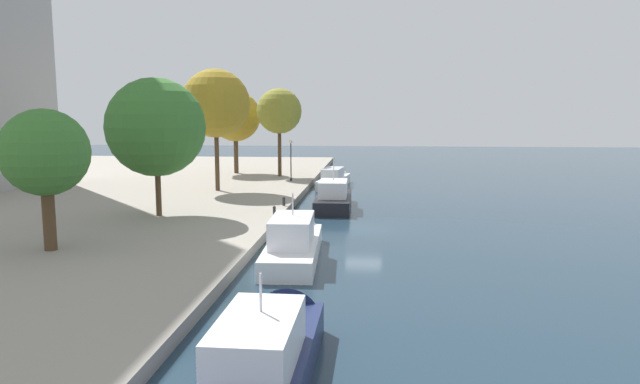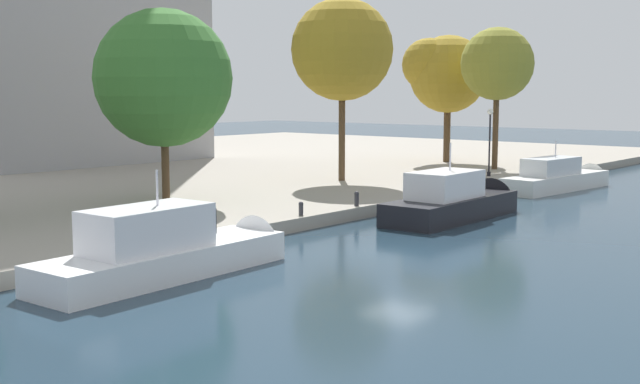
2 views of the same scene
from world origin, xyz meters
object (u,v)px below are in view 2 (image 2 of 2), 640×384
object	(u,v)px
mooring_bollard_0	(357,198)
motor_yacht_3	(560,181)
mooring_bollard_1	(301,208)
lamp_post	(490,135)
tree_2	(344,52)
tree_4	(496,63)
tree_0	(165,79)
tree_1	(441,71)
motor_yacht_2	(457,204)
motor_yacht_1	(176,255)

from	to	relation	value
mooring_bollard_0	motor_yacht_3	bearing A→B (deg)	-9.28
mooring_bollard_1	lamp_post	bearing A→B (deg)	4.86
tree_2	motor_yacht_3	bearing A→B (deg)	-48.86
lamp_post	tree_4	bearing A→B (deg)	24.13
lamp_post	tree_4	distance (m)	7.35
lamp_post	tree_2	bearing A→B (deg)	145.96
mooring_bollard_0	tree_0	distance (m)	11.56
tree_2	tree_4	xyz separation A→B (m)	(13.51, -3.73, -0.34)
lamp_post	tree_0	bearing A→B (deg)	164.28
mooring_bollard_0	tree_1	world-z (taller)	tree_1
motor_yacht_2	mooring_bollard_0	distance (m)	5.12
mooring_bollard_0	lamp_post	world-z (taller)	lamp_post
tree_1	tree_4	world-z (taller)	tree_4
lamp_post	tree_0	xyz separation A→B (m)	(-22.84, 6.43, 3.59)
tree_0	tree_4	xyz separation A→B (m)	(27.64, -4.28, 1.54)
motor_yacht_3	tree_2	distance (m)	16.51
motor_yacht_2	mooring_bollard_1	size ratio (longest dim) A/B	15.43
motor_yacht_2	mooring_bollard_0	bearing A→B (deg)	129.71
tree_4	motor_yacht_3	bearing A→B (deg)	-120.41
tree_1	tree_2	xyz separation A→B (m)	(-16.35, -2.72, 0.75)
tree_4	tree_0	bearing A→B (deg)	171.20
motor_yacht_2	tree_2	distance (m)	15.25
tree_1	mooring_bollard_1	bearing A→B (deg)	-160.40
mooring_bollard_0	tree_0	xyz separation A→B (m)	(-5.34, 8.32, 5.98)
mooring_bollard_0	tree_0	size ratio (longest dim) A/B	0.07
motor_yacht_2	tree_4	distance (m)	21.99
motor_yacht_2	lamp_post	xyz separation A→B (m)	(14.16, 5.76, 2.73)
tree_1	mooring_bollard_0	bearing A→B (deg)	-157.33
lamp_post	tree_1	world-z (taller)	tree_1
motor_yacht_3	tree_1	distance (m)	16.94
mooring_bollard_1	tree_0	world-z (taller)	tree_0
motor_yacht_3	tree_1	size ratio (longest dim) A/B	1.06
motor_yacht_1	tree_4	xyz separation A→B (m)	(36.36, 6.83, 7.87)
mooring_bollard_1	tree_4	world-z (taller)	tree_4
tree_2	motor_yacht_2	bearing A→B (deg)	-115.07
lamp_post	tree_2	size ratio (longest dim) A/B	0.39
tree_1	tree_4	xyz separation A→B (m)	(-2.85, -6.46, 0.41)
mooring_bollard_1	tree_1	size ratio (longest dim) A/B	0.06
motor_yacht_2	motor_yacht_3	distance (m)	14.87
motor_yacht_2	tree_0	distance (m)	16.24
tree_2	lamp_post	bearing A→B (deg)	-34.04
lamp_post	tree_2	xyz separation A→B (m)	(-8.71, 5.88, 5.47)
tree_1	tree_2	size ratio (longest dim) A/B	0.89
motor_yacht_2	mooring_bollard_1	world-z (taller)	motor_yacht_2
motor_yacht_3	tree_1	xyz separation A→B (m)	(6.96, 13.47, 7.54)
tree_0	tree_2	world-z (taller)	tree_2
motor_yacht_3	tree_0	distance (m)	26.87
mooring_bollard_0	motor_yacht_1	bearing A→B (deg)	-168.80
mooring_bollard_1	tree_2	xyz separation A→B (m)	(13.00, 7.73, 7.91)
tree_1	tree_2	distance (m)	16.60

